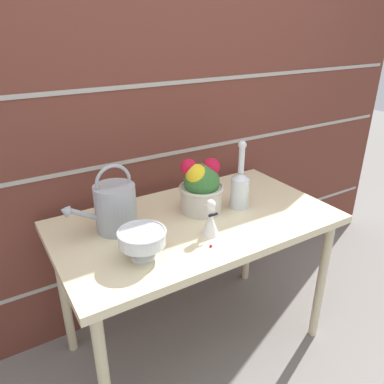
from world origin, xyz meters
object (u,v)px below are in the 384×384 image
Objects in this scene: crystal_pedestal_bowl at (142,239)px; flower_planter at (201,187)px; figurine_vase at (210,221)px; watering_can at (115,207)px; glass_decanter at (240,186)px.

crystal_pedestal_bowl is 0.45m from flower_planter.
watering_can is at bearing 142.71° from figurine_vase.
flower_planter is 0.19m from glass_decanter.
watering_can is 0.25m from crystal_pedestal_bowl.
glass_decanter reaches higher than flower_planter.
crystal_pedestal_bowl is at bearing -87.97° from watering_can.
figurine_vase is at bearing -112.48° from flower_planter.
figurine_vase is (0.31, 0.01, -0.02)m from crystal_pedestal_bowl.
crystal_pedestal_bowl is at bearing -151.87° from flower_planter.
glass_decanter reaches higher than crystal_pedestal_bowl.
crystal_pedestal_bowl is at bearing -178.66° from figurine_vase.
watering_can is 0.41m from flower_planter.
crystal_pedestal_bowl is 0.59m from glass_decanter.
watering_can reaches higher than flower_planter.
crystal_pedestal_bowl is 0.31m from figurine_vase.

